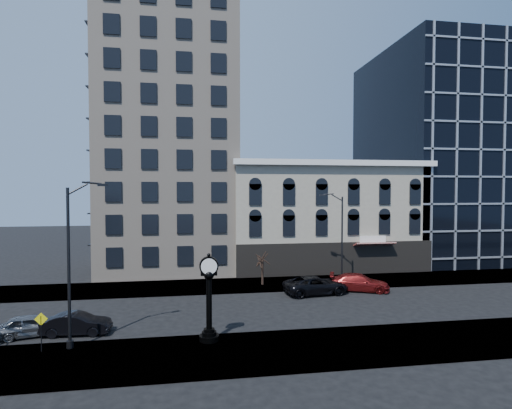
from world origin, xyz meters
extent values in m
plane|color=black|center=(0.00, 0.00, 0.00)|extent=(160.00, 160.00, 0.00)
cube|color=gray|center=(0.00, 8.00, 0.06)|extent=(160.00, 6.00, 0.12)
cube|color=gray|center=(0.00, -8.00, 0.06)|extent=(160.00, 6.00, 0.12)
cube|color=#C2B09C|center=(-6.00, 19.00, 19.00)|extent=(15.00, 15.00, 38.00)
cube|color=#ABA28D|center=(12.00, 16.00, 6.00)|extent=(22.00, 10.00, 12.00)
cube|color=white|center=(12.00, 10.80, 12.20)|extent=(22.60, 0.80, 0.60)
cube|color=black|center=(12.00, 10.95, 1.80)|extent=(22.00, 0.30, 3.60)
cube|color=maroon|center=(16.00, 10.40, 3.40)|extent=(4.50, 1.18, 0.55)
cube|color=black|center=(32.00, 21.00, 14.00)|extent=(20.00, 20.00, 28.00)
cylinder|color=black|center=(-2.45, -6.09, 0.28)|extent=(1.20, 1.20, 0.33)
cylinder|color=black|center=(-2.45, -6.09, 0.56)|extent=(0.88, 0.88, 0.22)
cylinder|color=black|center=(-2.45, -6.09, 0.76)|extent=(0.66, 0.66, 0.18)
cylinder|color=black|center=(-2.45, -6.09, 2.42)|extent=(0.35, 0.35, 3.18)
sphere|color=black|center=(-2.45, -6.09, 4.12)|extent=(0.61, 0.61, 0.61)
cube|color=black|center=(-2.45, -6.09, 4.23)|extent=(0.99, 0.25, 0.27)
cylinder|color=black|center=(-2.45, -6.09, 4.67)|extent=(1.14, 0.36, 1.14)
cylinder|color=white|center=(-2.45, -6.27, 4.67)|extent=(0.96, 0.03, 0.96)
cylinder|color=white|center=(-2.45, -5.90, 4.67)|extent=(0.96, 0.03, 0.96)
sphere|color=black|center=(-2.45, -6.09, 5.32)|extent=(0.22, 0.22, 0.22)
cylinder|color=black|center=(-10.44, -6.00, 4.75)|extent=(0.17, 0.17, 9.26)
cylinder|color=black|center=(-10.44, -6.00, 0.34)|extent=(0.39, 0.39, 0.43)
cube|color=black|center=(-8.53, -5.27, 9.54)|extent=(0.64, 0.43, 0.15)
cylinder|color=black|center=(10.78, 6.44, 4.37)|extent=(0.16, 0.16, 8.50)
cylinder|color=black|center=(10.78, 6.44, 0.32)|extent=(0.36, 0.36, 0.40)
cube|color=black|center=(8.96, 6.87, 8.76)|extent=(0.58, 0.34, 0.14)
cylinder|color=black|center=(3.20, 7.61, 1.30)|extent=(0.23, 0.23, 2.37)
cylinder|color=black|center=(-11.86, -6.34, 1.14)|extent=(0.06, 0.06, 2.05)
cube|color=#F9F00D|center=(-11.86, -6.34, 1.98)|extent=(0.73, 0.08, 0.72)
imported|color=#595B60|center=(-13.58, -3.30, 0.69)|extent=(4.30, 2.59, 1.37)
imported|color=black|center=(-10.78, -3.42, 0.69)|extent=(4.24, 1.63, 1.38)
imported|color=black|center=(7.36, 3.82, 0.80)|extent=(6.01, 3.29, 1.60)
imported|color=maroon|center=(11.66, 4.30, 0.77)|extent=(5.75, 3.89, 1.55)
camera|label=1|loc=(-3.34, -30.10, 9.21)|focal=28.00mm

